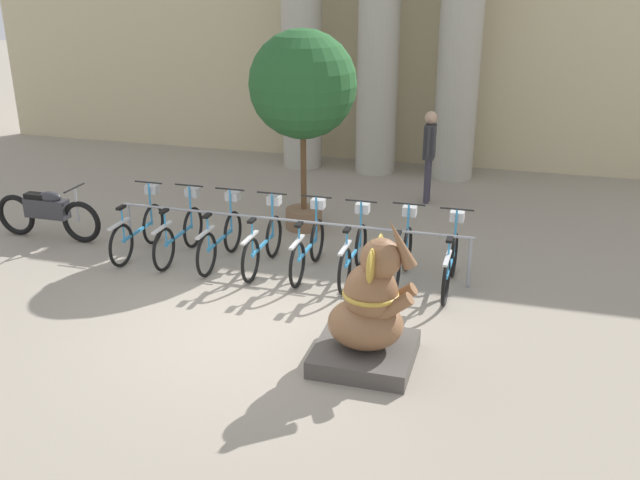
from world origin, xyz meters
name	(u,v)px	position (x,y,z in m)	size (l,w,h in m)	color
ground_plane	(250,325)	(0.00, 0.00, 0.00)	(60.00, 60.00, 0.00)	gray
building_facade	(388,28)	(0.00, 8.60, 3.00)	(20.00, 0.20, 6.00)	#C6B78E
column_left	(302,48)	(-1.69, 7.60, 2.62)	(1.09, 1.09, 5.16)	#ADA899
column_middle	(378,50)	(0.00, 7.60, 2.62)	(1.09, 1.09, 5.16)	#ADA899
column_right	(460,53)	(1.69, 7.60, 2.62)	(1.09, 1.09, 5.16)	#ADA899
bike_rack	(288,227)	(-0.13, 1.95, 0.64)	(5.48, 0.05, 0.77)	gray
bicycle_0	(139,229)	(-2.57, 1.80, 0.41)	(0.48, 1.66, 1.07)	black
bicycle_1	(180,233)	(-1.87, 1.83, 0.41)	(0.48, 1.66, 1.07)	black
bicycle_2	(221,237)	(-1.18, 1.82, 0.41)	(0.48, 1.66, 1.07)	black
bicycle_3	(263,242)	(-0.48, 1.81, 0.41)	(0.48, 1.66, 1.07)	black
bicycle_4	(308,247)	(0.22, 1.83, 0.41)	(0.48, 1.66, 1.07)	black
bicycle_5	(354,252)	(0.92, 1.81, 0.41)	(0.48, 1.66, 1.07)	black
bicycle_6	(402,256)	(1.61, 1.87, 0.41)	(0.48, 1.66, 1.07)	black
bicycle_7	(451,262)	(2.31, 1.83, 0.41)	(0.48, 1.66, 1.07)	black
elephant_statue	(369,315)	(1.64, -0.45, 0.60)	(1.13, 1.13, 1.80)	#4C4742
motorcycle	(48,212)	(-4.35, 1.96, 0.46)	(1.97, 0.55, 0.95)	black
person_pedestrian	(429,148)	(1.43, 5.70, 1.07)	(0.23, 0.47, 1.76)	#383342
potted_tree	(303,88)	(-0.42, 3.65, 2.43)	(1.78, 1.78, 3.37)	brown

